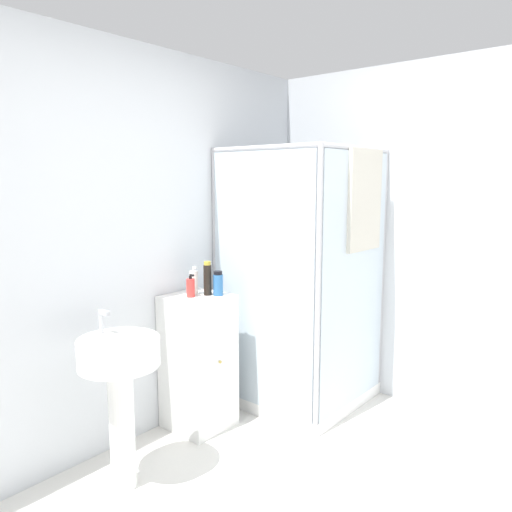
% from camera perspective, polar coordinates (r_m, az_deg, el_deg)
% --- Properties ---
extents(wall_back, '(6.40, 0.06, 2.50)m').
position_cam_1_polar(wall_back, '(3.20, -14.84, 0.86)').
color(wall_back, silver).
rests_on(wall_back, ground_plane).
extents(wall_right, '(0.06, 6.40, 2.50)m').
position_cam_1_polar(wall_right, '(3.67, 25.36, 1.28)').
color(wall_right, silver).
rests_on(wall_right, ground_plane).
extents(shower_enclosure, '(0.93, 0.96, 1.90)m').
position_cam_1_polar(shower_enclosure, '(3.78, 5.59, -9.11)').
color(shower_enclosure, white).
rests_on(shower_enclosure, ground_plane).
extents(vanity_cabinet, '(0.39, 0.41, 0.91)m').
position_cam_1_polar(vanity_cabinet, '(3.47, -6.61, -11.88)').
color(vanity_cabinet, white).
rests_on(vanity_cabinet, ground_plane).
extents(sink, '(0.43, 0.43, 0.98)m').
position_cam_1_polar(sink, '(2.82, -15.31, -13.10)').
color(sink, white).
rests_on(sink, ground_plane).
extents(soap_dispenser, '(0.05, 0.06, 0.15)m').
position_cam_1_polar(soap_dispenser, '(3.29, -7.48, -3.60)').
color(soap_dispenser, red).
rests_on(soap_dispenser, vanity_cabinet).
extents(shampoo_bottle_tall_black, '(0.05, 0.05, 0.23)m').
position_cam_1_polar(shampoo_bottle_tall_black, '(3.32, -5.56, -2.61)').
color(shampoo_bottle_tall_black, black).
rests_on(shampoo_bottle_tall_black, vanity_cabinet).
extents(shampoo_bottle_blue, '(0.07, 0.07, 0.16)m').
position_cam_1_polar(shampoo_bottle_blue, '(3.32, -4.36, -3.17)').
color(shampoo_bottle_blue, '#2D66A3').
rests_on(shampoo_bottle_blue, vanity_cabinet).
extents(lotion_bottle_white, '(0.06, 0.06, 0.19)m').
position_cam_1_polar(lotion_bottle_white, '(3.36, -7.14, -3.02)').
color(lotion_bottle_white, white).
rests_on(lotion_bottle_white, vanity_cabinet).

